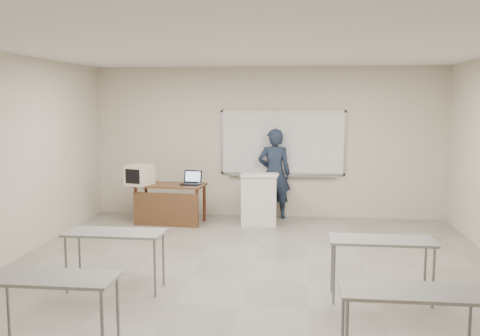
# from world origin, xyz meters

# --- Properties ---
(floor) EXTENTS (7.00, 8.00, 0.01)m
(floor) POSITION_xyz_m (0.00, 0.00, -0.01)
(floor) COLOR gray
(floor) RESTS_ON ground
(whiteboard) EXTENTS (2.48, 0.10, 1.31)m
(whiteboard) POSITION_xyz_m (0.30, 3.97, 1.48)
(whiteboard) COLOR white
(whiteboard) RESTS_ON floor
(student_desks) EXTENTS (4.40, 2.20, 0.73)m
(student_desks) POSITION_xyz_m (-0.00, -1.35, 0.67)
(student_desks) COLOR gray
(student_desks) RESTS_ON floor
(instructor_desk) EXTENTS (1.31, 0.65, 0.75)m
(instructor_desk) POSITION_xyz_m (-1.80, 3.03, 0.52)
(instructor_desk) COLOR brown
(instructor_desk) RESTS_ON floor
(podium) EXTENTS (0.69, 0.50, 0.96)m
(podium) POSITION_xyz_m (-0.11, 3.20, 0.48)
(podium) COLOR white
(podium) RESTS_ON floor
(crt_monitor) EXTENTS (0.41, 0.46, 0.39)m
(crt_monitor) POSITION_xyz_m (-2.35, 3.01, 0.94)
(crt_monitor) COLOR beige
(crt_monitor) RESTS_ON instructor_desk
(laptop) EXTENTS (0.35, 0.32, 0.26)m
(laptop) POSITION_xyz_m (-1.40, 3.15, 0.81)
(laptop) COLOR black
(laptop) RESTS_ON instructor_desk
(mouse) EXTENTS (0.10, 0.08, 0.03)m
(mouse) POSITION_xyz_m (-1.25, 3.15, 0.77)
(mouse) COLOR #929399
(mouse) RESTS_ON instructor_desk
(keyboard) EXTENTS (0.46, 0.17, 0.03)m
(keyboard) POSITION_xyz_m (0.04, 3.08, 0.98)
(keyboard) COLOR beige
(keyboard) RESTS_ON podium
(presenter) EXTENTS (0.67, 0.46, 1.78)m
(presenter) POSITION_xyz_m (0.14, 3.83, 0.89)
(presenter) COLOR black
(presenter) RESTS_ON floor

